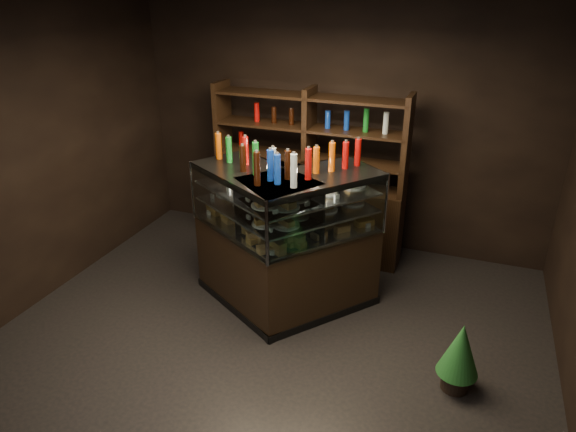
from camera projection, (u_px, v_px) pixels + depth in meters
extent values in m
plane|color=black|center=(259.00, 355.00, 4.60)|extent=(5.00, 5.00, 0.00)
cube|color=black|center=(339.00, 124.00, 6.11)|extent=(5.00, 0.02, 3.00)
cube|color=black|center=(9.00, 164.00, 4.77)|extent=(0.02, 5.00, 3.00)
cube|color=black|center=(310.00, 271.00, 5.11)|extent=(1.31, 1.40, 0.84)
cube|color=black|center=(309.00, 303.00, 5.27)|extent=(1.35, 1.44, 0.08)
cube|color=black|center=(311.00, 179.00, 4.71)|extent=(1.31, 1.40, 0.06)
cube|color=silver|center=(310.00, 233.00, 4.94)|extent=(1.23, 1.33, 0.02)
cube|color=silver|center=(311.00, 214.00, 4.85)|extent=(1.23, 1.33, 0.02)
cube|color=silver|center=(311.00, 197.00, 4.78)|extent=(1.23, 1.33, 0.02)
cube|color=white|center=(331.00, 218.00, 4.56)|extent=(0.81, 1.00, 0.59)
cylinder|color=silver|center=(386.00, 203.00, 4.86)|extent=(0.03, 0.03, 0.61)
cylinder|color=silver|center=(267.00, 234.00, 4.27)|extent=(0.03, 0.03, 0.61)
cube|color=black|center=(257.00, 266.00, 5.21)|extent=(1.43, 1.21, 0.84)
cube|color=black|center=(257.00, 297.00, 5.36)|extent=(1.47, 1.25, 0.08)
cube|color=black|center=(254.00, 175.00, 4.80)|extent=(1.43, 1.21, 0.06)
cube|color=silver|center=(255.00, 228.00, 5.03)|extent=(1.36, 1.14, 0.02)
cube|color=silver|center=(255.00, 210.00, 4.94)|extent=(1.36, 1.14, 0.02)
cube|color=silver|center=(254.00, 193.00, 4.87)|extent=(1.36, 1.14, 0.02)
cube|color=white|center=(225.00, 210.00, 4.72)|extent=(1.10, 0.67, 0.59)
cylinder|color=silver|center=(267.00, 234.00, 4.27)|extent=(0.03, 0.03, 0.61)
cylinder|color=silver|center=(192.00, 189.00, 5.19)|extent=(0.03, 0.03, 0.61)
cube|color=#B78A41|center=(262.00, 244.00, 4.65)|extent=(0.18, 0.20, 0.06)
cube|color=#B78A41|center=(288.00, 237.00, 4.77)|extent=(0.18, 0.20, 0.06)
cube|color=#B78A41|center=(312.00, 230.00, 4.89)|extent=(0.18, 0.20, 0.06)
cube|color=#B78A41|center=(335.00, 224.00, 5.02)|extent=(0.18, 0.20, 0.06)
cube|color=#B78A41|center=(357.00, 218.00, 5.14)|extent=(0.18, 0.20, 0.06)
cylinder|color=white|center=(265.00, 223.00, 4.62)|extent=(0.24, 0.24, 0.02)
cube|color=#B78A41|center=(265.00, 220.00, 4.61)|extent=(0.17, 0.18, 0.05)
cylinder|color=white|center=(296.00, 216.00, 4.77)|extent=(0.24, 0.24, 0.02)
cube|color=#B78A41|center=(296.00, 212.00, 4.76)|extent=(0.17, 0.18, 0.05)
cylinder|color=white|center=(325.00, 209.00, 4.92)|extent=(0.24, 0.24, 0.02)
cube|color=#B78A41|center=(325.00, 205.00, 4.91)|extent=(0.17, 0.18, 0.05)
cylinder|color=white|center=(352.00, 202.00, 5.07)|extent=(0.24, 0.24, 0.02)
cube|color=#B78A41|center=(352.00, 199.00, 5.06)|extent=(0.17, 0.18, 0.05)
cylinder|color=white|center=(265.00, 205.00, 4.55)|extent=(0.24, 0.24, 0.02)
cube|color=#B78A41|center=(265.00, 202.00, 4.53)|extent=(0.17, 0.18, 0.05)
cylinder|color=white|center=(296.00, 198.00, 4.70)|extent=(0.24, 0.24, 0.02)
cube|color=#B78A41|center=(296.00, 195.00, 4.68)|extent=(0.17, 0.18, 0.05)
cylinder|color=white|center=(326.00, 192.00, 4.85)|extent=(0.24, 0.24, 0.02)
cube|color=#B78A41|center=(326.00, 188.00, 4.83)|extent=(0.17, 0.18, 0.05)
cylinder|color=white|center=(353.00, 185.00, 5.00)|extent=(0.24, 0.24, 0.02)
cube|color=#B78A41|center=(353.00, 182.00, 4.98)|extent=(0.17, 0.18, 0.05)
cube|color=#B78A41|center=(223.00, 208.00, 5.38)|extent=(0.20, 0.17, 0.06)
cube|color=#B78A41|center=(237.00, 216.00, 5.19)|extent=(0.20, 0.17, 0.06)
cube|color=#B78A41|center=(253.00, 225.00, 4.99)|extent=(0.20, 0.17, 0.06)
cube|color=#B78A41|center=(269.00, 235.00, 4.80)|extent=(0.20, 0.17, 0.06)
cube|color=#B78A41|center=(287.00, 246.00, 4.61)|extent=(0.20, 0.17, 0.06)
cylinder|color=white|center=(228.00, 193.00, 5.29)|extent=(0.24, 0.24, 0.02)
cube|color=#B78A41|center=(228.00, 190.00, 5.27)|extent=(0.19, 0.16, 0.05)
cylinder|color=white|center=(245.00, 203.00, 5.05)|extent=(0.24, 0.24, 0.02)
cube|color=#B78A41|center=(245.00, 200.00, 5.04)|extent=(0.19, 0.16, 0.05)
cylinder|color=white|center=(265.00, 213.00, 4.82)|extent=(0.24, 0.24, 0.02)
cube|color=#B78A41|center=(265.00, 210.00, 4.81)|extent=(0.19, 0.16, 0.05)
cylinder|color=white|center=(286.00, 225.00, 4.59)|extent=(0.24, 0.24, 0.02)
cube|color=#B78A41|center=(286.00, 222.00, 4.58)|extent=(0.19, 0.16, 0.05)
cylinder|color=white|center=(227.00, 177.00, 5.21)|extent=(0.24, 0.24, 0.02)
cube|color=#B78A41|center=(227.00, 174.00, 5.20)|extent=(0.19, 0.16, 0.05)
cylinder|color=white|center=(245.00, 186.00, 4.98)|extent=(0.24, 0.24, 0.02)
cube|color=#B78A41|center=(245.00, 183.00, 4.97)|extent=(0.19, 0.16, 0.05)
cylinder|color=white|center=(264.00, 196.00, 4.75)|extent=(0.24, 0.24, 0.02)
cube|color=#B78A41|center=(264.00, 192.00, 4.73)|extent=(0.19, 0.16, 0.05)
cylinder|color=white|center=(286.00, 207.00, 4.52)|extent=(0.24, 0.24, 0.02)
cube|color=#B78A41|center=(286.00, 203.00, 4.50)|extent=(0.19, 0.16, 0.05)
cylinder|color=#D8590A|center=(259.00, 171.00, 4.39)|extent=(0.06, 0.06, 0.28)
cylinder|color=silver|center=(259.00, 154.00, 4.32)|extent=(0.03, 0.03, 0.02)
cylinder|color=#B20C0A|center=(275.00, 168.00, 4.46)|extent=(0.06, 0.06, 0.28)
cylinder|color=silver|center=(274.00, 152.00, 4.40)|extent=(0.03, 0.03, 0.02)
cylinder|color=black|center=(290.00, 165.00, 4.53)|extent=(0.06, 0.06, 0.28)
cylinder|color=silver|center=(290.00, 149.00, 4.47)|extent=(0.03, 0.03, 0.02)
cylinder|color=yellow|center=(305.00, 162.00, 4.60)|extent=(0.06, 0.06, 0.28)
cylinder|color=silver|center=(305.00, 146.00, 4.54)|extent=(0.03, 0.03, 0.02)
cylinder|color=#0F38B2|center=(319.00, 160.00, 4.67)|extent=(0.06, 0.06, 0.28)
cylinder|color=silver|center=(319.00, 144.00, 4.61)|extent=(0.03, 0.03, 0.02)
cylinder|color=#147223|center=(333.00, 157.00, 4.74)|extent=(0.06, 0.06, 0.28)
cylinder|color=silver|center=(333.00, 141.00, 4.68)|extent=(0.03, 0.03, 0.02)
cylinder|color=silver|center=(346.00, 154.00, 4.81)|extent=(0.06, 0.06, 0.28)
cylinder|color=silver|center=(347.00, 139.00, 4.75)|extent=(0.03, 0.03, 0.02)
cylinder|color=#D8590A|center=(359.00, 152.00, 4.88)|extent=(0.06, 0.06, 0.28)
cylinder|color=silver|center=(360.00, 137.00, 4.82)|extent=(0.03, 0.03, 0.02)
cylinder|color=#D8590A|center=(223.00, 144.00, 5.11)|extent=(0.06, 0.06, 0.28)
cylinder|color=silver|center=(222.00, 130.00, 5.05)|extent=(0.03, 0.03, 0.02)
cylinder|color=#B20C0A|center=(231.00, 148.00, 5.00)|extent=(0.06, 0.06, 0.28)
cylinder|color=silver|center=(230.00, 133.00, 4.94)|extent=(0.03, 0.03, 0.02)
cylinder|color=black|center=(240.00, 152.00, 4.89)|extent=(0.06, 0.06, 0.28)
cylinder|color=silver|center=(239.00, 136.00, 4.83)|extent=(0.03, 0.03, 0.02)
cylinder|color=yellow|center=(249.00, 156.00, 4.78)|extent=(0.06, 0.06, 0.28)
cylinder|color=silver|center=(248.00, 140.00, 4.72)|extent=(0.03, 0.03, 0.02)
cylinder|color=#0F38B2|center=(258.00, 160.00, 4.67)|extent=(0.06, 0.06, 0.28)
cylinder|color=silver|center=(258.00, 144.00, 4.61)|extent=(0.03, 0.03, 0.02)
cylinder|color=#147223|center=(268.00, 164.00, 4.56)|extent=(0.06, 0.06, 0.28)
cylinder|color=silver|center=(268.00, 148.00, 4.50)|extent=(0.03, 0.03, 0.02)
cylinder|color=silver|center=(279.00, 168.00, 4.45)|extent=(0.06, 0.06, 0.28)
cylinder|color=silver|center=(278.00, 152.00, 4.39)|extent=(0.03, 0.03, 0.02)
cylinder|color=#D8590A|center=(290.00, 173.00, 4.34)|extent=(0.06, 0.06, 0.28)
cylinder|color=silver|center=(290.00, 156.00, 4.28)|extent=(0.03, 0.03, 0.02)
cylinder|color=black|center=(455.00, 380.00, 4.19)|extent=(0.22, 0.22, 0.17)
cone|color=#1A5D1D|center=(460.00, 349.00, 4.06)|extent=(0.33, 0.33, 0.46)
cone|color=#1A5D1D|center=(463.00, 334.00, 4.00)|extent=(0.26, 0.26, 0.32)
cube|color=black|center=(308.00, 216.00, 6.23)|extent=(2.26, 0.44, 0.90)
cube|color=black|center=(223.00, 127.00, 6.17)|extent=(0.06, 0.38, 1.10)
cube|color=black|center=(309.00, 136.00, 5.82)|extent=(0.06, 0.38, 1.10)
cube|color=black|center=(407.00, 146.00, 5.46)|extent=(0.06, 0.38, 1.10)
cube|color=black|center=(309.00, 157.00, 5.92)|extent=(2.21, 0.40, 0.03)
cube|color=black|center=(309.00, 128.00, 5.78)|extent=(2.21, 0.40, 0.03)
cube|color=black|center=(310.00, 96.00, 5.63)|extent=(2.21, 0.40, 0.03)
cylinder|color=#D8590A|center=(241.00, 140.00, 6.15)|extent=(0.06, 0.06, 0.22)
cylinder|color=#B20C0A|center=(258.00, 141.00, 6.08)|extent=(0.06, 0.06, 0.22)
cylinder|color=black|center=(274.00, 143.00, 6.01)|extent=(0.06, 0.06, 0.22)
cylinder|color=yellow|center=(291.00, 145.00, 5.94)|extent=(0.06, 0.06, 0.22)
cylinder|color=#0F38B2|center=(309.00, 147.00, 5.87)|extent=(0.06, 0.06, 0.22)
cylinder|color=#147223|center=(327.00, 149.00, 5.80)|extent=(0.06, 0.06, 0.22)
cylinder|color=silver|center=(345.00, 151.00, 5.73)|extent=(0.06, 0.06, 0.22)
cylinder|color=#D8590A|center=(364.00, 153.00, 5.66)|extent=(0.06, 0.06, 0.22)
cylinder|color=#B20C0A|center=(383.00, 155.00, 5.59)|extent=(0.06, 0.06, 0.22)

